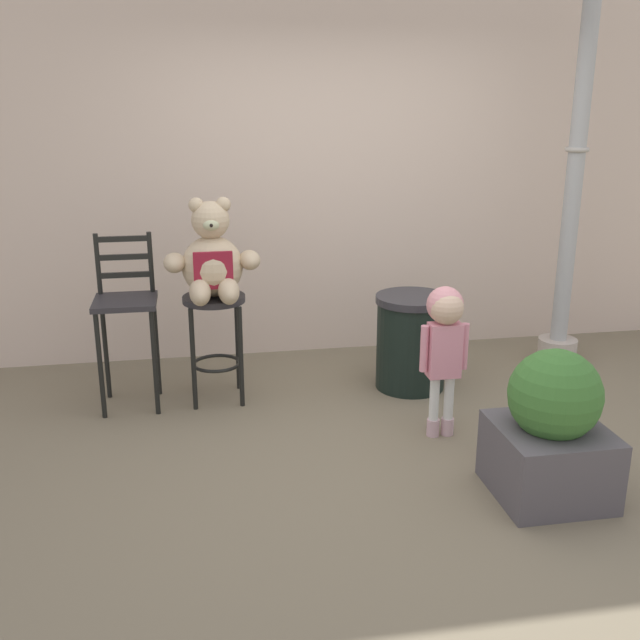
{
  "coord_description": "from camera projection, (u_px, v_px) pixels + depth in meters",
  "views": [
    {
      "loc": [
        -1.01,
        -3.74,
        2.01
      ],
      "look_at": [
        -0.23,
        0.68,
        0.62
      ],
      "focal_mm": 41.23,
      "sensor_mm": 36.0,
      "label": 1
    }
  ],
  "objects": [
    {
      "name": "ground_plane",
      "position": [
        378.0,
        453.0,
        4.28
      ],
      "size": [
        24.0,
        24.0,
        0.0
      ],
      "primitive_type": "plane",
      "color": "#736851"
    },
    {
      "name": "building_wall",
      "position": [
        318.0,
        112.0,
        5.62
      ],
      "size": [
        7.23,
        0.3,
        3.74
      ],
      "primitive_type": "cube",
      "color": "beige",
      "rests_on": "ground_plane"
    },
    {
      "name": "bar_stool_with_teddy",
      "position": [
        215.0,
        325.0,
        4.9
      ],
      "size": [
        0.41,
        0.41,
        0.73
      ],
      "color": "#29272A",
      "rests_on": "ground_plane"
    },
    {
      "name": "teddy_bear",
      "position": [
        212.0,
        262.0,
        4.74
      ],
      "size": [
        0.62,
        0.56,
        0.65
      ],
      "color": "tan",
      "rests_on": "bar_stool_with_teddy"
    },
    {
      "name": "child_walking",
      "position": [
        445.0,
        330.0,
        4.32
      ],
      "size": [
        0.3,
        0.24,
        0.93
      ],
      "rotation": [
        0.0,
        0.0,
        -2.36
      ],
      "color": "#C8A2AB",
      "rests_on": "ground_plane"
    },
    {
      "name": "trash_bin",
      "position": [
        411.0,
        341.0,
        5.16
      ],
      "size": [
        0.51,
        0.51,
        0.67
      ],
      "color": "black",
      "rests_on": "ground_plane"
    },
    {
      "name": "lamppost",
      "position": [
        570.0,
        220.0,
        5.44
      ],
      "size": [
        0.3,
        0.3,
        2.8
      ],
      "color": "#B2A79A",
      "rests_on": "ground_plane"
    },
    {
      "name": "bar_chair_empty",
      "position": [
        126.0,
        310.0,
        4.77
      ],
      "size": [
        0.4,
        0.4,
        1.14
      ],
      "color": "#29272A",
      "rests_on": "ground_plane"
    },
    {
      "name": "planter_with_shrub",
      "position": [
        551.0,
        430.0,
        3.74
      ],
      "size": [
        0.56,
        0.56,
        0.79
      ],
      "color": "#4F4B4F",
      "rests_on": "ground_plane"
    }
  ]
}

